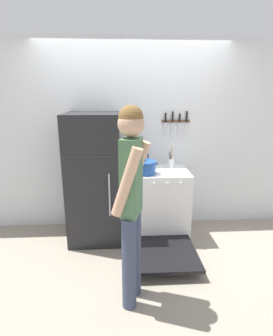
# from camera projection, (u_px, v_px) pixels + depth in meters

# --- Properties ---
(ground_plane) EXTENTS (14.00, 14.00, 0.00)m
(ground_plane) POSITION_uv_depth(u_px,v_px,m) (133.00, 222.00, 3.91)
(ground_plane) COLOR gray
(wall_back) EXTENTS (10.00, 0.06, 2.55)m
(wall_back) POSITION_uv_depth(u_px,v_px,m) (133.00, 137.00, 3.59)
(wall_back) COLOR silver
(wall_back) RESTS_ON ground_plane
(refrigerator) EXTENTS (0.65, 0.71, 1.63)m
(refrigerator) POSITION_uv_depth(u_px,v_px,m) (95.00, 178.00, 3.33)
(refrigerator) COLOR black
(refrigerator) RESTS_ON ground_plane
(stove_range) EXTENTS (0.79, 1.34, 0.89)m
(stove_range) POSITION_uv_depth(u_px,v_px,m) (157.00, 204.00, 3.46)
(stove_range) COLOR white
(stove_range) RESTS_ON ground_plane
(dutch_oven_pot) EXTENTS (0.33, 0.29, 0.19)m
(dutch_oven_pot) POSITION_uv_depth(u_px,v_px,m) (145.00, 167.00, 3.23)
(dutch_oven_pot) COLOR #1E4C9E
(dutch_oven_pot) RESTS_ON stove_range
(tea_kettle) EXTENTS (0.20, 0.16, 0.22)m
(tea_kettle) POSITION_uv_depth(u_px,v_px,m) (144.00, 163.00, 3.47)
(tea_kettle) COLOR silver
(tea_kettle) RESTS_ON stove_range
(utensil_jar) EXTENTS (0.08, 0.08, 0.27)m
(utensil_jar) POSITION_uv_depth(u_px,v_px,m) (171.00, 163.00, 3.50)
(utensil_jar) COLOR silver
(utensil_jar) RESTS_ON stove_range
(person) EXTENTS (0.35, 0.42, 1.76)m
(person) POSITION_uv_depth(u_px,v_px,m) (131.00, 198.00, 2.17)
(person) COLOR #38425B
(person) RESTS_ON ground_plane
(wall_knife_strip) EXTENTS (0.38, 0.03, 0.36)m
(wall_knife_strip) POSITION_uv_depth(u_px,v_px,m) (176.00, 121.00, 3.52)
(wall_knife_strip) COLOR brown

